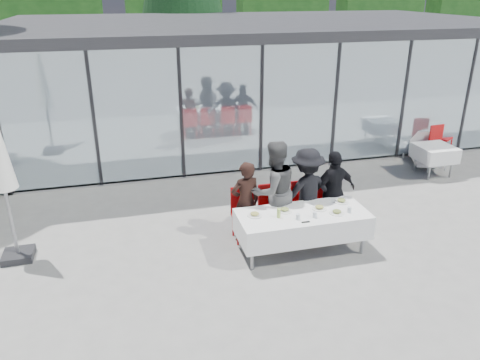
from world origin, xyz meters
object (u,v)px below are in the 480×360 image
object	(u,v)px
plate_extra	(337,212)
juice_bottle	(279,213)
diner_chair_b	(271,208)
lounger	(423,153)
diner_a	(246,202)
diner_d	(333,191)
diner_b	(274,191)
plate_c	(319,208)
folded_eyeglasses	(306,222)
spare_chair_a	(440,134)
diner_chair_a	(244,211)
plate_b	(285,210)
dining_table	(302,224)
spare_table_right	(435,153)
diner_c	(306,192)
plate_d	(341,201)
spare_chair_b	(432,140)
plate_a	(255,214)
diner_chair_c	(303,204)
diner_chair_d	(330,201)

from	to	relation	value
plate_extra	juice_bottle	world-z (taller)	juice_bottle
diner_chair_b	lounger	bearing A→B (deg)	27.64
diner_a	diner_d	bearing A→B (deg)	170.44
diner_b	plate_c	size ratio (longest dim) A/B	7.35
folded_eyeglasses	spare_chair_a	world-z (taller)	spare_chair_a
diner_chair_a	plate_b	bearing A→B (deg)	-46.95
diner_d	spare_chair_a	size ratio (longest dim) A/B	1.62
diner_chair_b	folded_eyeglasses	xyz separation A→B (m)	(0.24, -1.09, 0.22)
dining_table	diner_d	distance (m)	1.09
dining_table	spare_table_right	size ratio (longest dim) A/B	2.63
diner_c	spare_table_right	distance (m)	4.67
plate_d	spare_chair_a	size ratio (longest dim) A/B	0.26
spare_table_right	plate_b	bearing A→B (deg)	-152.73
spare_chair_a	spare_chair_b	xyz separation A→B (m)	(-0.52, -0.39, 0.00)
diner_chair_b	dining_table	bearing A→B (deg)	-66.52
plate_a	plate_d	distance (m)	1.67
diner_c	plate_extra	size ratio (longest dim) A/B	6.60
plate_c	diner_a	bearing A→B (deg)	154.90
plate_c	juice_bottle	distance (m)	0.81
folded_eyeglasses	plate_c	bearing A→B (deg)	44.14
diner_chair_c	plate_b	size ratio (longest dim) A/B	3.83
diner_chair_a	diner_c	size ratio (longest dim) A/B	0.58
dining_table	diner_chair_a	size ratio (longest dim) A/B	2.32
diner_chair_a	plate_b	distance (m)	0.87
plate_b	lounger	xyz separation A→B (m)	(5.10, 3.30, -0.52)
diner_chair_a	diner_c	world-z (taller)	diner_c
diner_chair_d	plate_extra	size ratio (longest dim) A/B	3.83
diner_chair_b	plate_b	bearing A→B (deg)	-85.88
diner_chair_b	diner_chair_c	bearing A→B (deg)	0.00
diner_c	spare_chair_a	world-z (taller)	diner_c
dining_table	spare_chair_b	bearing A→B (deg)	35.12
diner_chair_c	plate_d	world-z (taller)	diner_chair_c
diner_chair_d	spare_chair_b	size ratio (longest dim) A/B	1.00
dining_table	spare_chair_a	distance (m)	7.00
plate_d	plate_a	bearing A→B (deg)	-175.69
plate_extra	dining_table	bearing A→B (deg)	163.41
lounger	plate_c	bearing A→B (deg)	-143.03
plate_b	plate_extra	size ratio (longest dim) A/B	1.00
diner_chair_b	diner_c	world-z (taller)	diner_c
diner_chair_c	spare_chair_b	xyz separation A→B (m)	(4.88, 2.91, 0.00)
diner_chair_a	diner_chair_c	size ratio (longest dim) A/B	1.00
plate_c	lounger	distance (m)	5.63
plate_b	plate_a	bearing A→B (deg)	-176.13
diner_d	spare_chair_a	xyz separation A→B (m)	(4.85, 3.42, -0.25)
diner_chair_a	folded_eyeglasses	bearing A→B (deg)	-54.94
diner_b	spare_chair_a	bearing A→B (deg)	-165.15
diner_chair_c	diner_chair_a	bearing A→B (deg)	180.00
diner_d	diner_chair_d	distance (m)	0.28
diner_b	plate_a	bearing A→B (deg)	31.13
diner_chair_c	spare_table_right	bearing A→B (deg)	23.95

